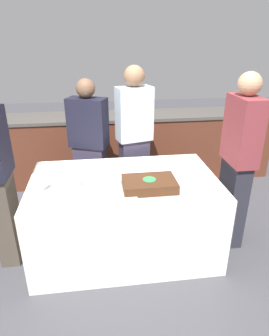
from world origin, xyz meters
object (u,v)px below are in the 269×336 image
object	(u,v)px
wine_glass	(41,180)
person_cutting_cake	(134,140)
cake	(149,184)
plate_stack	(66,183)
person_standing_back	(89,148)
person_seated_right	(238,162)

from	to	relation	value
wine_glass	person_cutting_cake	bearing A→B (deg)	45.28
cake	person_cutting_cake	bearing A→B (deg)	90.00
plate_stack	person_standing_back	xyz separation A→B (m)	(0.19, 0.82, -0.01)
person_cutting_cake	person_seated_right	world-z (taller)	person_seated_right
cake	person_standing_back	size ratio (longest dim) A/B	0.31
wine_glass	person_standing_back	size ratio (longest dim) A/B	0.11
wine_glass	person_standing_back	distance (m)	0.94
cake	person_seated_right	bearing A→B (deg)	13.83
wine_glass	person_seated_right	size ratio (longest dim) A/B	0.10
plate_stack	person_standing_back	world-z (taller)	person_standing_back
plate_stack	wine_glass	world-z (taller)	wine_glass
person_cutting_cake	person_standing_back	xyz separation A→B (m)	(-0.49, 0.00, -0.08)
person_seated_right	person_standing_back	world-z (taller)	person_seated_right
cake	plate_stack	size ratio (longest dim) A/B	2.09
person_seated_right	plate_stack	bearing A→B (deg)	-86.34
person_seated_right	person_standing_back	bearing A→B (deg)	-118.20
person_standing_back	person_seated_right	bearing A→B (deg)	174.48
wine_glass	person_seated_right	bearing A→B (deg)	4.94
person_cutting_cake	wine_glass	bearing A→B (deg)	30.68
plate_stack	person_cutting_cake	world-z (taller)	person_cutting_cake
person_cutting_cake	person_standing_back	distance (m)	0.49
plate_stack	person_standing_back	distance (m)	0.84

